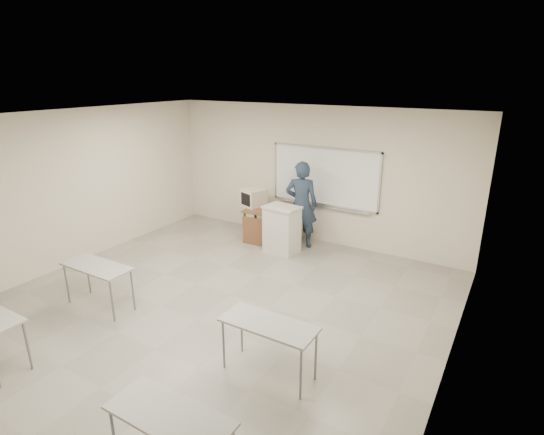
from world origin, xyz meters
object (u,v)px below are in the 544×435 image
Objects in this scene: keyboard at (286,209)px; podium at (282,229)px; presenter at (301,205)px; mouse at (286,212)px; laptop at (285,213)px; whiteboard at (325,178)px; instructor_desk at (270,223)px; crt_monitor at (254,198)px.

podium is at bearing 152.39° from keyboard.
podium is 0.53× the size of presenter.
laptop is at bearing -69.99° from mouse.
laptop is at bearing 103.47° from podium.
whiteboard is 8.08× the size of laptop.
instructor_desk is 0.83m from keyboard.
presenter is (-0.30, -0.49, -0.53)m from whiteboard.
instructor_desk is at bearing 160.32° from podium.
instructor_desk is (-0.93, -0.78, -0.97)m from whiteboard.
presenter reaches higher than mouse.
mouse is 0.06× the size of presenter.
whiteboard is 5.15× the size of crt_monitor.
podium is 0.46m from mouse.
whiteboard is at bearing 35.40° from instructor_desk.
presenter reaches higher than instructor_desk.
laptop is 0.19m from mouse.
keyboard is at bearing -33.89° from instructor_desk.
presenter is at bearing 20.35° from instructor_desk.
podium is 0.55m from keyboard.
presenter is at bearing 18.89° from mouse.
mouse is (-0.08, 0.17, -0.03)m from laptop.
podium is at bearing -65.02° from laptop.
whiteboard is 1.55m from instructor_desk.
whiteboard is 1.66m from crt_monitor.
presenter is at bearing 22.17° from crt_monitor.
crt_monitor is at bearing -176.85° from laptop.
instructor_desk is 4.02× the size of laptop.
mouse is at bearing 14.51° from crt_monitor.
podium is at bearing -78.92° from mouse.
crt_monitor reaches higher than mouse.
keyboard is at bearing 66.84° from presenter.
keyboard reaches higher than podium.
crt_monitor reaches higher than podium.
instructor_desk is 0.44m from mouse.
laptop is at bearing -123.86° from whiteboard.
whiteboard is at bearing -140.68° from presenter.
whiteboard is 2.01× the size of instructor_desk.
instructor_desk is 11.48× the size of mouse.
mouse is (0.32, 0.16, 0.26)m from instructor_desk.
whiteboard is 0.78m from presenter.
whiteboard reaches higher than mouse.
laptop is 0.42m from keyboard.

